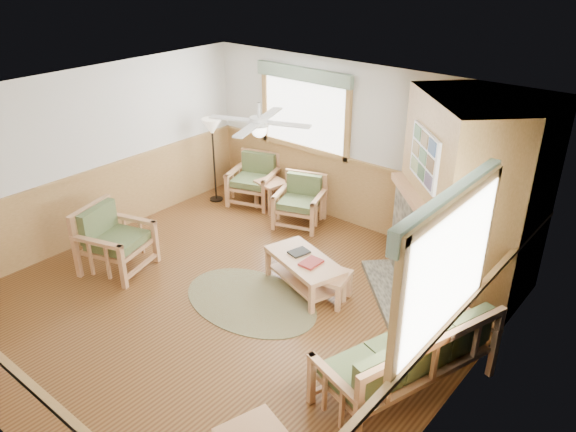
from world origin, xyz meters
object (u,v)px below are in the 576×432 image
Objects in this scene: sofa at (407,355)px; armchair_back_right at (300,202)px; footstool at (331,287)px; armchair_left at (116,240)px; floor_lamp_left at (214,160)px; armchair_back_left at (253,180)px; end_table_chairs at (272,195)px; floor_lamp_right at (430,277)px; coffee_table at (304,273)px.

armchair_back_right is (-3.29, 2.34, -0.04)m from sofa.
footstool is (-1.58, 0.85, -0.25)m from sofa.
floor_lamp_left is at bearing -2.75° from armchair_left.
armchair_back_left is 0.47m from end_table_chairs.
floor_lamp_left is (-3.52, 1.28, 0.58)m from footstool.
floor_lamp_left is at bearing 160.06° from footstool.
sofa is 1.26× the size of floor_lamp_left.
sofa is at bearing -101.03° from armchair_left.
armchair_back_right is at bearing 139.04° from footstool.
armchair_left is 4.42m from floor_lamp_right.
sofa is at bearing -31.68° from end_table_chairs.
sofa is 1.28× the size of floor_lamp_right.
footstool is (2.85, 1.33, -0.28)m from armchair_left.
coffee_table is at bearing -68.65° from armchair_back_right.
armchair_back_left is (-4.49, 2.50, -0.01)m from sofa.
floor_lamp_right is (3.00, -1.29, 0.36)m from armchair_back_right.
armchair_back_right is at bearing 156.73° from floor_lamp_right.
sofa reaches higher than footstool.
armchair_left reaches higher than coffee_table.
floor_lamp_left reaches higher than floor_lamp_right.
sofa is 1.67× the size of coffee_table.
armchair_back_left is 1.06× the size of armchair_back_right.
floor_lamp_left reaches higher than sofa.
end_table_chairs is 0.34× the size of floor_lamp_left.
coffee_table is 0.76× the size of floor_lamp_left.
sofa is at bearing -74.36° from floor_lamp_right.
footstool is at bearing -100.67° from sofa.
armchair_back_right reaches higher than footstool.
floor_lamp_left is at bearing -94.97° from sofa.
armchair_back_left reaches higher than armchair_back_right.
end_table_chairs is at bearing 146.33° from footstool.
footstool is at bearing -82.22° from armchair_left.
floor_lamp_right reaches higher than footstool.
armchair_left is 3.16m from footstool.
end_table_chairs is 1.22m from floor_lamp_left.
armchair_left reaches higher than end_table_chairs.
armchair_back_right is 1.57× the size of end_table_chairs.
sofa is 2.06× the size of armchair_left.
end_table_chairs is (0.43, 0.00, -0.18)m from armchair_back_left.
coffee_table is at bearing -179.66° from footstool.
footstool is 0.30× the size of floor_lamp_left.
floor_lamp_right is at bearing -37.39° from armchair_back_left.
armchair_back_left is 4.45m from floor_lamp_right.
floor_lamp_right reaches higher than armchair_left.
floor_lamp_right is (4.20, -1.45, 0.33)m from armchair_back_left.
armchair_left is at bearing -75.60° from floor_lamp_left.
armchair_back_left reaches higher than end_table_chairs.
floor_lamp_left reaches higher than end_table_chairs.
armchair_left is at bearing -133.08° from coffee_table.
armchair_back_left is 0.92× the size of armchair_left.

